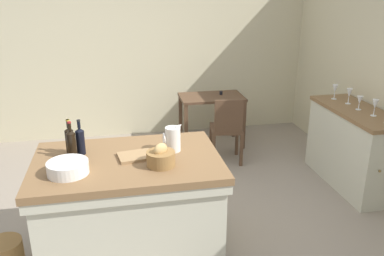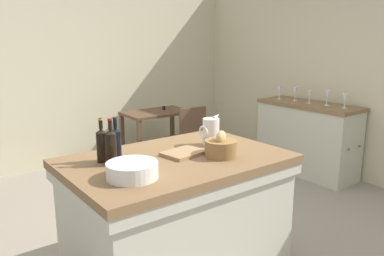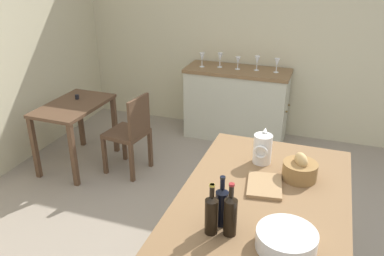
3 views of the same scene
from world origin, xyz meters
TOP-DOWN VIEW (x-y plane):
  - ground_plane at (0.00, 0.00)m, footprint 6.76×6.76m
  - wall_back at (0.00, 2.60)m, footprint 5.32×0.12m
  - island_table at (-0.35, -0.43)m, footprint 1.53×1.02m
  - side_cabinet at (2.26, 0.36)m, footprint 0.52×1.32m
  - writing_desk at (0.94, 1.89)m, footprint 0.91×0.57m
  - wooden_chair at (0.98, 1.22)m, footprint 0.45×0.45m
  - pitcher at (0.04, -0.34)m, footprint 0.17×0.13m
  - wash_bowl at (-0.80, -0.62)m, footprint 0.31×0.31m
  - bread_basket at (-0.09, -0.61)m, footprint 0.23×0.23m
  - cutting_board at (-0.27, -0.42)m, footprint 0.32×0.26m
  - wine_bottle_dark at (-0.72, -0.26)m, footprint 0.07×0.07m
  - wine_bottle_amber at (-0.81, -0.23)m, footprint 0.07×0.07m
  - wine_bottle_green at (-0.79, -0.32)m, footprint 0.07×0.07m
  - wine_glass_left at (2.29, 0.14)m, footprint 0.07×0.07m
  - wine_glass_middle at (2.26, 0.37)m, footprint 0.07×0.07m
  - wine_glass_right at (2.27, 0.60)m, footprint 0.07×0.07m
  - wine_glass_far_right at (2.21, 0.82)m, footprint 0.07×0.07m

SIDE VIEW (x-z plane):
  - ground_plane at x=0.00m, z-range 0.00..0.00m
  - side_cabinet at x=2.26m, z-range 0.00..0.92m
  - island_table at x=-0.35m, z-range 0.03..0.94m
  - wooden_chair at x=0.98m, z-range 0.04..0.94m
  - writing_desk at x=0.94m, z-range 0.22..1.01m
  - cutting_board at x=-0.27m, z-range 0.90..0.93m
  - wash_bowl at x=-0.80m, z-range 0.90..1.00m
  - bread_basket at x=-0.09m, z-range 0.88..1.06m
  - pitcher at x=0.04m, z-range 0.88..1.14m
  - wine_bottle_amber at x=-0.81m, z-range 0.87..1.17m
  - wine_bottle_dark at x=-0.72m, z-range 0.87..1.18m
  - wine_glass_middle at x=2.26m, z-range 0.95..1.10m
  - wine_bottle_green at x=-0.79m, z-range 0.87..1.19m
  - wine_glass_left at x=2.29m, z-range 0.95..1.13m
  - wine_glass_far_right at x=2.21m, z-range 0.95..1.13m
  - wine_glass_right at x=2.27m, z-range 0.95..1.14m
  - wall_back at x=0.00m, z-range 0.00..2.60m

